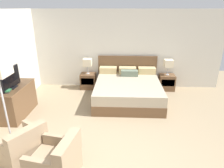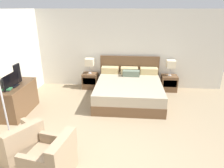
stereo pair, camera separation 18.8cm
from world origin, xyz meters
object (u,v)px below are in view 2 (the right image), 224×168
at_px(nightstand_right, 169,83).
at_px(dresser, 18,99).
at_px(tv, 12,77).
at_px(bed, 129,89).
at_px(table_lamp_left, 90,62).
at_px(book_red_cover, 7,90).
at_px(table_lamp_right, 171,64).
at_px(armchair_companion, 51,161).
at_px(nightstand_left, 90,81).
at_px(armchair_by_window, 20,146).
at_px(book_blue_cover, 7,89).

height_order(nightstand_right, dresser, dresser).
bearing_deg(tv, bed, 23.07).
distance_m(bed, table_lamp_left, 1.63).
bearing_deg(book_red_cover, table_lamp_right, 28.55).
distance_m(table_lamp_right, armchair_companion, 4.61).
bearing_deg(table_lamp_right, table_lamp_left, 180.00).
relative_size(nightstand_left, table_lamp_right, 1.02).
xyz_separation_m(table_lamp_left, book_red_cover, (-1.50, -2.24, -0.11)).
bearing_deg(armchair_companion, nightstand_right, 56.77).
height_order(dresser, armchair_by_window, dresser).
bearing_deg(bed, table_lamp_left, 149.23).
relative_size(bed, nightstand_left, 4.12).
bearing_deg(table_lamp_right, book_blue_cover, -151.36).
height_order(tv, book_red_cover, tv).
distance_m(book_blue_cover, armchair_by_window, 1.64).
height_order(nightstand_left, armchair_by_window, armchair_by_window).
distance_m(nightstand_left, dresser, 2.39).
bearing_deg(book_red_cover, bed, 27.47).
xyz_separation_m(nightstand_left, table_lamp_left, (0.00, 0.00, 0.64)).
bearing_deg(nightstand_right, table_lamp_left, 179.97).
height_order(bed, nightstand_left, bed).
xyz_separation_m(book_blue_cover, armchair_by_window, (0.90, -1.26, -0.53)).
bearing_deg(dresser, table_lamp_left, 51.50).
relative_size(bed, tv, 2.82).
height_order(nightstand_right, table_lamp_left, table_lamp_left).
height_order(bed, tv, tv).
height_order(table_lamp_right, dresser, table_lamp_right).
height_order(bed, table_lamp_left, bed).
bearing_deg(book_blue_cover, armchair_companion, -44.91).
bearing_deg(book_blue_cover, dresser, 89.92).
distance_m(nightstand_right, armchair_companion, 4.57).
xyz_separation_m(nightstand_right, book_blue_cover, (-4.09, -2.23, 0.56)).
distance_m(table_lamp_right, tv, 4.54).
relative_size(table_lamp_right, armchair_by_window, 0.53).
height_order(nightstand_left, table_lamp_right, table_lamp_right).
height_order(table_lamp_left, table_lamp_right, same).
distance_m(tv, armchair_by_window, 1.92).
bearing_deg(table_lamp_left, dresser, -128.50).
xyz_separation_m(tv, book_blue_cover, (-0.00, -0.27, -0.19)).
bearing_deg(nightstand_left, book_blue_cover, -123.66).
bearing_deg(armchair_by_window, book_red_cover, 125.82).
xyz_separation_m(nightstand_right, table_lamp_right, (0.00, 0.00, 0.64)).
relative_size(nightstand_left, dresser, 0.42).
bearing_deg(tv, armchair_by_window, -59.81).
height_order(nightstand_right, armchair_by_window, armchair_by_window).
bearing_deg(table_lamp_right, tv, -154.36).
distance_m(book_blue_cover, armchair_companion, 2.31).
bearing_deg(dresser, nightstand_right, 24.53).
bearing_deg(book_red_cover, armchair_companion, -44.62).
distance_m(nightstand_left, table_lamp_right, 2.68).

